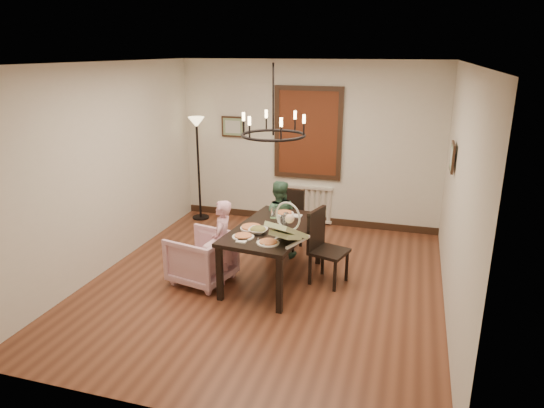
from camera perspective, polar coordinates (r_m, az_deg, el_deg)
The scene contains 17 objects.
room_shell at distance 6.31m, azimuth 0.09°, elevation 3.56°, with size 4.51×5.00×2.81m.
dining_table at distance 6.30m, azimuth 0.14°, elevation -3.47°, with size 1.08×1.70×0.75m.
chair_far at distance 7.39m, azimuth 1.79°, elevation -1.94°, with size 0.40×0.40×0.92m, color black, non-canonical shape.
chair_right at distance 6.34m, azimuth 6.76°, elevation -5.11°, with size 0.44×0.44×0.99m, color black, non-canonical shape.
armchair at distance 6.47m, azimuth -8.29°, elevation -6.27°, with size 0.72×0.74×0.67m, color beige.
elderly_woman at distance 6.37m, azimuth -5.86°, elevation -5.27°, with size 0.34×0.22×0.93m, color #DF9DB0.
seated_man at distance 7.13m, azimuth 0.75°, elevation -2.50°, with size 0.47×0.36×0.96m, color #395F48.
baby_bouncer at distance 5.74m, azimuth 1.76°, elevation -2.94°, with size 0.38×0.51×0.34m, color #B6CA8B, non-canonical shape.
salad_bowl at distance 6.07m, azimuth -1.65°, elevation -3.10°, with size 0.28×0.28×0.07m, color white.
pizza_platter at distance 6.21m, azimuth -2.46°, elevation -2.77°, with size 0.28×0.28×0.04m, color tan.
drinking_glass at distance 6.27m, azimuth 1.39°, elevation -2.00°, with size 0.08×0.08×0.15m, color silver.
window_blinds at distance 8.26m, azimuth 4.25°, elevation 8.30°, with size 1.00×0.03×1.40m, color #5F2213.
radiator at distance 8.57m, azimuth 4.09°, elevation 0.05°, with size 0.92×0.12×0.62m, color silver, non-canonical shape.
picture_back at distance 8.65m, azimuth -4.61°, elevation 9.05°, with size 0.42×0.03×0.36m, color black.
picture_right at distance 6.55m, azimuth 20.46°, elevation 5.20°, with size 0.42×0.03×0.36m, color black.
floor_lamp at distance 8.71m, azimuth -8.63°, elevation 3.95°, with size 0.30×0.30×1.80m, color black, non-canonical shape.
chandelier at distance 5.96m, azimuth 0.14°, elevation 8.11°, with size 0.80×0.80×0.04m, color black.
Camera 1 is at (1.73, -5.50, 2.94)m, focal length 32.00 mm.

